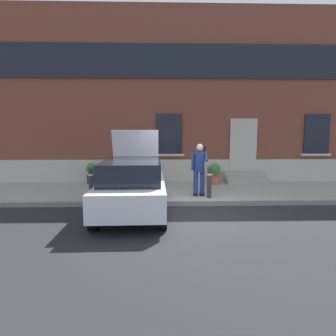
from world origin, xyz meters
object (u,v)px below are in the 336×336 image
planter_charcoal (92,173)px  planter_olive (153,173)px  bollard_far_left (91,181)px  hatchback_car_white (132,185)px  bollard_near_person (209,181)px  person_on_phone (199,166)px  planter_terracotta (215,173)px

planter_charcoal → planter_olive: bearing=-3.7°
planter_olive → bollard_far_left: bearing=-126.3°
hatchback_car_white → bollard_near_person: (2.36, 1.19, -0.09)m
person_on_phone → planter_terracotta: bearing=51.6°
person_on_phone → planter_charcoal: bearing=133.2°
bollard_near_person → planter_charcoal: 5.22m
bollard_far_left → person_on_phone: size_ratio=0.60×
planter_terracotta → bollard_near_person: bearing=-105.1°
planter_charcoal → planter_terracotta: (5.09, -0.26, 0.00)m
bollard_far_left → planter_terracotta: 5.13m
person_on_phone → bollard_far_left: bearing=168.8°
bollard_far_left → planter_charcoal: bollard_far_left is taller
planter_charcoal → planter_terracotta: 5.10m
planter_charcoal → planter_olive: 2.55m
bollard_near_person → planter_charcoal: bearing=147.8°
hatchback_car_white → bollard_far_left: bearing=140.3°
hatchback_car_white → planter_olive: size_ratio=4.76×
person_on_phone → planter_olive: bearing=108.4°
bollard_near_person → person_on_phone: (-0.29, 0.24, 0.44)m
bollard_far_left → planter_charcoal: 2.85m
bollard_far_left → planter_charcoal: size_ratio=1.22×
planter_olive → planter_terracotta: 2.55m
planter_terracotta → planter_olive: bearing=177.8°
planter_charcoal → planter_olive: size_ratio=1.00×
planter_olive → planter_terracotta: (2.55, -0.10, 0.00)m
bollard_far_left → planter_charcoal: (-0.63, 2.78, -0.11)m
bollard_near_person → planter_charcoal: size_ratio=1.22×
hatchback_car_white → bollard_far_left: hatchback_car_white is taller
person_on_phone → planter_charcoal: person_on_phone is taller
bollard_near_person → planter_olive: 3.22m
planter_charcoal → planter_terracotta: size_ratio=1.00×
bollard_far_left → person_on_phone: bearing=4.0°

